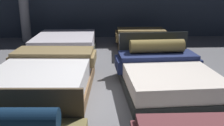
{
  "coord_description": "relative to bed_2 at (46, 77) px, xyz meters",
  "views": [
    {
      "loc": [
        -0.11,
        -3.67,
        1.73
      ],
      "look_at": [
        0.09,
        0.79,
        0.37
      ],
      "focal_mm": 40.41,
      "sensor_mm": 36.0,
      "label": 1
    }
  ],
  "objects": [
    {
      "name": "ground_plane",
      "position": [
        1.04,
        -0.38,
        -0.27
      ],
      "size": [
        18.0,
        18.0,
        0.02
      ],
      "primitive_type": "cube",
      "color": "slate"
    },
    {
      "name": "bed_2",
      "position": [
        0.0,
        0.0,
        0.0
      ],
      "size": [
        1.65,
        2.19,
        0.58
      ],
      "rotation": [
        0.0,
        0.0,
        -0.06
      ],
      "color": "brown",
      "rests_on": "ground_plane"
    },
    {
      "name": "bed_3",
      "position": [
        2.05,
        0.07,
        -0.02
      ],
      "size": [
        1.64,
        2.04,
        0.85
      ],
      "rotation": [
        0.0,
        0.0,
        0.05
      ],
      "color": "black",
      "rests_on": "ground_plane"
    },
    {
      "name": "bed_4",
      "position": [
        -0.04,
        2.76,
        -0.03
      ],
      "size": [
        1.64,
        2.01,
        0.47
      ],
      "rotation": [
        0.0,
        0.0,
        -0.02
      ],
      "color": "#32352B",
      "rests_on": "ground_plane"
    },
    {
      "name": "bed_5",
      "position": [
        2.13,
        2.88,
        -0.04
      ],
      "size": [
        1.56,
        2.19,
        0.51
      ],
      "rotation": [
        0.0,
        0.0,
        -0.04
      ],
      "color": "brown",
      "rests_on": "ground_plane"
    }
  ]
}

